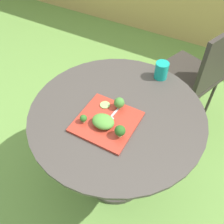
{
  "coord_description": "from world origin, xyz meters",
  "views": [
    {
      "loc": [
        0.4,
        -0.78,
        1.68
      ],
      "look_at": [
        -0.01,
        -0.04,
        0.75
      ],
      "focal_mm": 39.66,
      "sensor_mm": 36.0,
      "label": 1
    }
  ],
  "objects_px": {
    "salad_plate": "(107,122)",
    "drinking_glass": "(161,71)",
    "patio_chair": "(199,71)",
    "fork": "(113,115)"
  },
  "relations": [
    {
      "from": "salad_plate",
      "to": "drinking_glass",
      "type": "xyz_separation_m",
      "value": [
        0.11,
        0.47,
        0.04
      ]
    },
    {
      "from": "salad_plate",
      "to": "drinking_glass",
      "type": "bearing_deg",
      "value": 77.17
    },
    {
      "from": "patio_chair",
      "to": "salad_plate",
      "type": "relative_size",
      "value": 3.05
    },
    {
      "from": "salad_plate",
      "to": "drinking_glass",
      "type": "height_order",
      "value": "drinking_glass"
    },
    {
      "from": "patio_chair",
      "to": "salad_plate",
      "type": "distance_m",
      "value": 0.95
    },
    {
      "from": "patio_chair",
      "to": "fork",
      "type": "xyz_separation_m",
      "value": [
        -0.26,
        -0.84,
        0.2
      ]
    },
    {
      "from": "salad_plate",
      "to": "patio_chair",
      "type": "bearing_deg",
      "value": 72.73
    },
    {
      "from": "drinking_glass",
      "to": "fork",
      "type": "xyz_separation_m",
      "value": [
        -0.1,
        -0.42,
        -0.03
      ]
    },
    {
      "from": "salad_plate",
      "to": "fork",
      "type": "height_order",
      "value": "fork"
    },
    {
      "from": "drinking_glass",
      "to": "fork",
      "type": "height_order",
      "value": "drinking_glass"
    }
  ]
}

